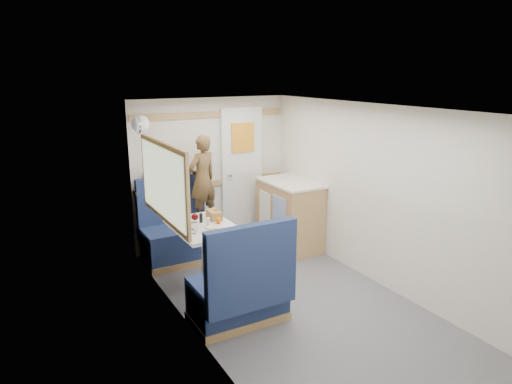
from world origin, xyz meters
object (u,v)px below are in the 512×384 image
bench_near (241,294)px  dome_light (140,124)px  tray (224,228)px  orange_fruit (218,220)px  bench_far (178,237)px  beer_glass (216,214)px  cheese_block (212,229)px  pepper_grinder (201,218)px  bread_loaf (214,215)px  duffel_bag (169,178)px  salt_grinder (208,222)px  tumbler_mid (180,218)px  tumbler_left (194,228)px  dinette_table (204,239)px  galley_counter (289,214)px  wine_glass (195,217)px  person (202,179)px

bench_near → dome_light: dome_light is taller
tray → orange_fruit: orange_fruit is taller
bench_far → beer_glass: size_ratio=10.74×
cheese_block → pepper_grinder: pepper_grinder is taller
pepper_grinder → bread_loaf: (0.18, 0.05, -0.00)m
bench_near → duffel_bag: duffel_bag is taller
dome_light → salt_grinder: (0.43, -0.88, -0.98)m
tumbler_mid → tumbler_left: bearing=-89.0°
dinette_table → tumbler_mid: bearing=130.1°
galley_counter → tumbler_left: size_ratio=7.88×
dome_light → tumbler_left: (0.21, -1.02, -0.97)m
duffel_bag → wine_glass: (-0.12, -1.17, -0.18)m
bench_far → dome_light: 1.50m
orange_fruit → bread_loaf: (0.04, 0.21, -0.00)m
bench_far → tumbler_left: 1.16m
tray → cheese_block: (-0.15, -0.04, 0.03)m
wine_glass → cheese_block: bearing=-59.7°
bench_far → pepper_grinder: (0.01, -0.75, 0.47)m
salt_grinder → wine_glass: bearing=-173.5°
orange_fruit → tumbler_mid: 0.44m
tumbler_mid → pepper_grinder: 0.23m
galley_counter → salt_grinder: bearing=-157.8°
duffel_bag → salt_grinder: 1.18m
dinette_table → person: size_ratio=0.82×
person → bench_near: bearing=60.1°
duffel_bag → pepper_grinder: duffel_bag is taller
dinette_table → pepper_grinder: (0.01, 0.11, 0.21)m
tray → person: bearing=78.5°
cheese_block → orange_fruit: bearing=49.8°
duffel_bag → beer_glass: (0.22, -0.95, -0.25)m
tray → cheese_block: 0.16m
duffel_bag → orange_fruit: 1.21m
person → bench_far: bearing=-15.8°
salt_grinder → tumbler_left: bearing=-147.7°
bench_far → salt_grinder: bench_far is taller
tumbler_left → pepper_grinder: 0.35m
dome_light → tumbler_mid: dome_light is taller
cheese_block → tumbler_mid: 0.50m
pepper_grinder → dome_light: bearing=118.7°
person → wine_glass: 1.06m
bench_near → pepper_grinder: 1.08m
dome_light → pepper_grinder: dome_light is taller
tray → galley_counter: bearing=29.5°
bench_near → tumbler_mid: 1.20m
bench_far → beer_glass: bearing=-72.1°
bench_near → person: person is taller
tray → pepper_grinder: pepper_grinder is taller
bench_near → pepper_grinder: bearing=89.1°
bench_far → tumbler_left: bearing=-100.0°
cheese_block → bread_loaf: bearing=63.2°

